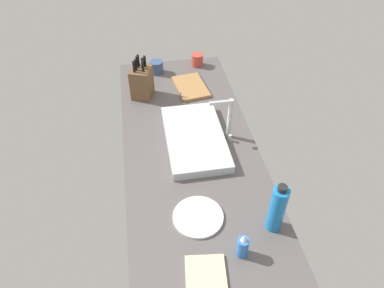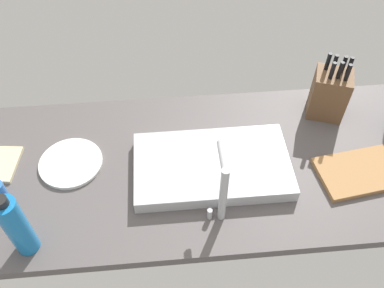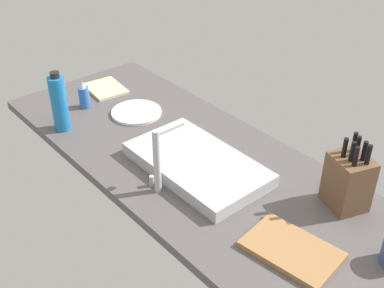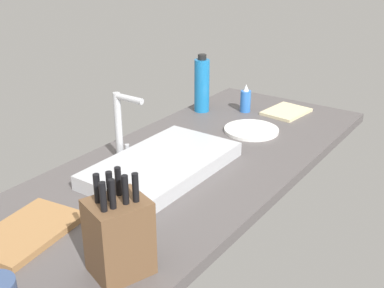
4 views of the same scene
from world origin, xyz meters
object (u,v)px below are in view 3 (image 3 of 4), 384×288
cutting_board (292,250)px  water_bottle (59,103)px  sink_basin (197,164)px  knife_block (348,181)px  soap_bottle (84,96)px  dish_towel (106,89)px  faucet (159,155)px  dinner_plate (136,112)px

cutting_board → water_bottle: 104.78cm
sink_basin → knife_block: 50.72cm
soap_bottle → dish_towel: size_ratio=0.63×
sink_basin → cutting_board: 47.91cm
faucet → knife_block: knife_block is taller
water_bottle → dinner_plate: 32.30cm
water_bottle → sink_basin: bearing=-158.1°
water_bottle → faucet: bearing=-173.9°
soap_bottle → dish_towel: soap_bottle is taller
faucet → soap_bottle: size_ratio=1.94×
faucet → knife_block: (-44.02, -39.54, -4.14)cm
sink_basin → faucet: bearing=91.9°
faucet → cutting_board: bearing=-167.3°
sink_basin → soap_bottle: 65.69cm
knife_block → water_bottle: 109.84cm
dinner_plate → dish_towel: bearing=-4.2°
faucet → soap_bottle: bearing=-8.5°
sink_basin → cutting_board: size_ratio=1.92×
faucet → water_bottle: water_bottle is taller
cutting_board → soap_bottle: 112.92cm
sink_basin → faucet: 19.83cm
knife_block → dinner_plate: bearing=29.7°
knife_block → faucet: bearing=61.4°
knife_block → dish_towel: 119.29cm
faucet → water_bottle: 56.29cm
knife_block → water_bottle: water_bottle is taller
sink_basin → water_bottle: (55.39, 22.32, 9.18)cm
dinner_plate → faucet: bearing=153.8°
faucet → cutting_board: faucet is taller
dish_towel → faucet: bearing=161.3°
sink_basin → dish_towel: bearing=-6.8°
dinner_plate → soap_bottle: bearing=35.1°
dish_towel → sink_basin: bearing=173.2°
water_bottle → dish_towel: bearing=-59.7°
cutting_board → dish_towel: 121.93cm
cutting_board → soap_bottle: (112.84, 0.76, 4.20)cm
soap_bottle → dinner_plate: bearing=-144.9°
faucet → cutting_board: size_ratio=0.88×
knife_block → water_bottle: (99.96, 45.49, 2.13)cm
knife_block → dinner_plate: (90.94, 16.44, -8.75)cm
faucet → dinner_plate: 53.86cm
soap_bottle → water_bottle: size_ratio=0.49×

